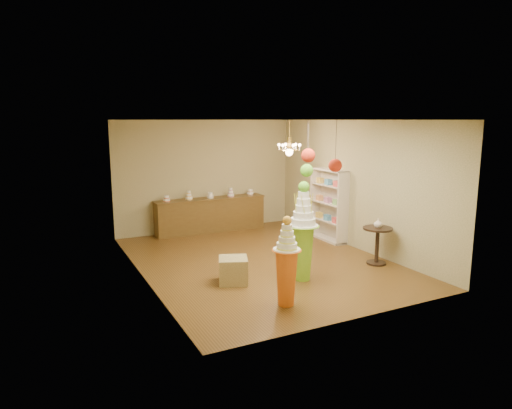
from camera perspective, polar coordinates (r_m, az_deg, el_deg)
name	(u,v)px	position (r m, az deg, el deg)	size (l,w,h in m)	color
floor	(260,261)	(9.93, 0.54, -7.05)	(6.50, 6.50, 0.00)	#563917
ceiling	(261,120)	(9.46, 0.57, 10.55)	(6.50, 6.50, 0.00)	white
wall_back	(206,176)	(12.53, -6.26, 3.61)	(5.00, 0.04, 3.00)	tan
wall_front	(361,223)	(6.90, 12.98, -2.28)	(5.00, 0.04, 3.00)	tan
wall_left	(141,202)	(8.74, -14.19, 0.34)	(0.04, 6.50, 3.00)	tan
wall_right	(355,185)	(10.94, 12.30, 2.42)	(0.04, 6.50, 3.00)	tan
pedestal_green	(303,240)	(8.63, 5.87, -4.41)	(0.74, 0.74, 1.89)	#82C52B
pedestal_orange	(286,270)	(7.49, 3.83, -8.14)	(0.48, 0.48, 1.50)	#D45F18
burlap_riser	(233,270)	(8.59, -2.87, -8.21)	(0.53, 0.53, 0.48)	#948350
sideboard	(210,214)	(12.44, -5.71, -1.21)	(3.04, 0.54, 1.16)	brown
shelving_unit	(329,205)	(11.56, 9.08, -0.04)	(0.33, 1.20, 1.80)	beige
round_table	(377,241)	(9.91, 14.92, -4.37)	(0.70, 0.70, 0.79)	black
vase	(378,223)	(9.83, 15.03, -2.27)	(0.18, 0.18, 0.19)	beige
pom_red_left	(308,155)	(8.17, 6.54, 6.12)	(0.25, 0.25, 0.75)	#433930
pom_green_mid	(307,170)	(8.60, 6.36, 4.26)	(0.24, 0.24, 1.06)	#433930
pom_red_right	(335,165)	(7.15, 9.87, 4.84)	(0.21, 0.21, 0.80)	#433930
chandelier	(289,150)	(10.83, 4.17, 6.83)	(0.73, 0.73, 0.85)	#DFB74E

